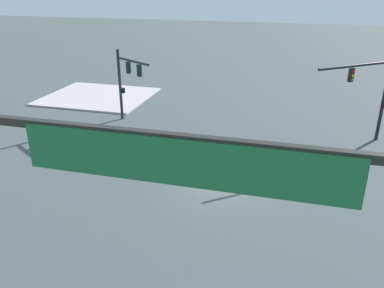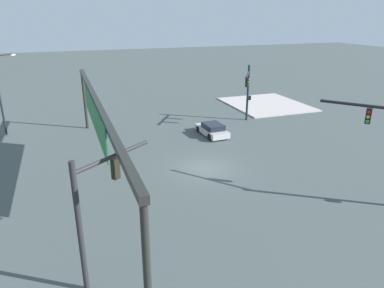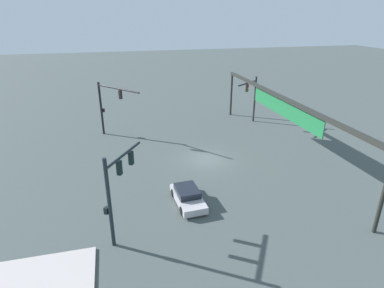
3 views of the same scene
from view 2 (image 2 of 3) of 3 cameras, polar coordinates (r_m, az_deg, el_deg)
name	(u,v)px [view 2 (image 2 of 3)]	position (r m, az deg, el deg)	size (l,w,h in m)	color
ground_plane	(205,168)	(27.95, 2.03, -3.88)	(199.38, 199.38, 0.00)	#424B4A
sidewalk_corner	(266,104)	(48.40, 11.67, 6.21)	(10.68, 9.35, 0.15)	#B2A8A5
traffic_signal_opposite_side	(94,202)	(15.72, -15.36, -8.86)	(2.75, 3.65, 6.07)	#262528
traffic_signal_cross_street	(248,87)	(39.17, 8.85, 8.96)	(3.77, 2.76, 6.12)	black
streetlamp_curved_arm	(1,89)	(39.14, -28.08, 7.76)	(2.20, 1.98, 7.76)	black
overhead_sign_gantry	(96,112)	(24.57, -15.00, 4.92)	(28.08, 0.43, 6.11)	black
sedan_car_approaching	(212,130)	(35.35, 3.24, 2.31)	(4.32, 2.14, 1.21)	#B0ABB1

